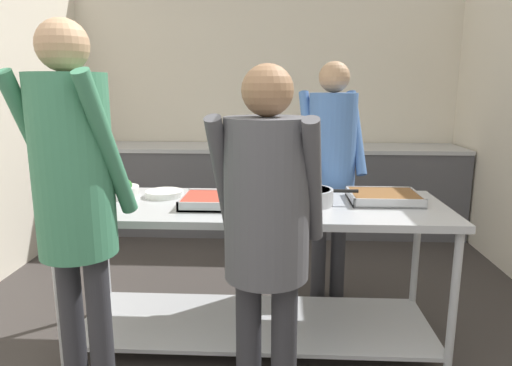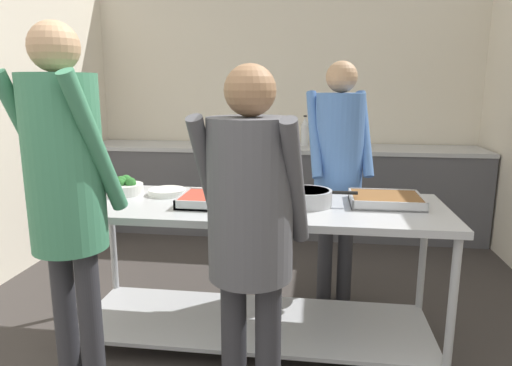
# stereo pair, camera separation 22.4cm
# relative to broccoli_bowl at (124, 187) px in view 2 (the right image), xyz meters

# --- Properties ---
(wall_rear) EXTENTS (4.24, 0.06, 2.65)m
(wall_rear) POSITION_rel_broccoli_bowl_xyz_m (0.81, 2.45, 0.41)
(wall_rear) COLOR beige
(wall_rear) RESTS_ON ground_plane
(back_counter) EXTENTS (4.08, 0.65, 0.92)m
(back_counter) POSITION_rel_broccoli_bowl_xyz_m (0.81, 2.08, -0.45)
(back_counter) COLOR #4C4C51
(back_counter) RESTS_ON ground_plane
(serving_counter) EXTENTS (2.18, 0.77, 0.87)m
(serving_counter) POSITION_rel_broccoli_bowl_xyz_m (0.83, -0.12, -0.32)
(serving_counter) COLOR #ADAFB5
(serving_counter) RESTS_ON ground_plane
(broccoli_bowl) EXTENTS (0.23, 0.23, 0.11)m
(broccoli_bowl) POSITION_rel_broccoli_bowl_xyz_m (0.00, 0.00, 0.00)
(broccoli_bowl) COLOR silver
(broccoli_bowl) RESTS_ON serving_counter
(plate_stack) EXTENTS (0.24, 0.24, 0.04)m
(plate_stack) POSITION_rel_broccoli_bowl_xyz_m (0.27, 0.02, -0.03)
(plate_stack) COLOR white
(plate_stack) RESTS_ON serving_counter
(serving_tray_roast) EXTENTS (0.48, 0.33, 0.05)m
(serving_tray_roast) POSITION_rel_broccoli_bowl_xyz_m (0.66, -0.17, -0.02)
(serving_tray_roast) COLOR #ADAFB5
(serving_tray_roast) RESTS_ON serving_counter
(sauce_pan) EXTENTS (0.42, 0.28, 0.09)m
(sauce_pan) POSITION_rel_broccoli_bowl_xyz_m (1.14, -0.13, 0.01)
(sauce_pan) COLOR #ADAFB5
(sauce_pan) RESTS_ON serving_counter
(serving_tray_vegetables) EXTENTS (0.40, 0.34, 0.05)m
(serving_tray_vegetables) POSITION_rel_broccoli_bowl_xyz_m (1.59, -0.04, -0.02)
(serving_tray_vegetables) COLOR #ADAFB5
(serving_tray_vegetables) RESTS_ON serving_counter
(guest_serving_left) EXTENTS (0.50, 0.39, 1.62)m
(guest_serving_left) POSITION_rel_broccoli_bowl_xyz_m (0.92, -0.83, 0.08)
(guest_serving_left) COLOR #2D2D33
(guest_serving_left) RESTS_ON ground_plane
(guest_serving_right) EXTENTS (0.48, 0.42, 1.80)m
(guest_serving_right) POSITION_rel_broccoli_bowl_xyz_m (0.11, -0.84, 0.21)
(guest_serving_right) COLOR #2D2D33
(guest_serving_right) RESTS_ON ground_plane
(cook_behind_counter) EXTENTS (0.48, 0.41, 1.70)m
(cook_behind_counter) POSITION_rel_broccoli_bowl_xyz_m (1.34, 0.51, 0.14)
(cook_behind_counter) COLOR #2D2D33
(cook_behind_counter) RESTS_ON ground_plane
(water_bottle) EXTENTS (0.08, 0.08, 0.31)m
(water_bottle) POSITION_rel_broccoli_bowl_xyz_m (1.05, 2.18, 0.15)
(water_bottle) COLOR silver
(water_bottle) RESTS_ON back_counter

